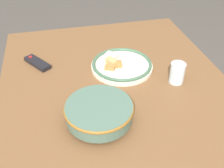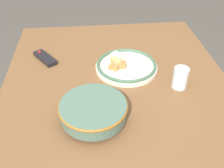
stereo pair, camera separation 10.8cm
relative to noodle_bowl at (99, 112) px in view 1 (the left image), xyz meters
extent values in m
cube|color=brown|center=(0.20, -0.11, -0.06)|extent=(1.20, 1.00, 0.04)
cylinder|color=brown|center=(0.73, -0.54, -0.45)|extent=(0.06, 0.06, 0.74)
cylinder|color=brown|center=(0.73, 0.32, -0.45)|extent=(0.06, 0.06, 0.74)
cylinder|color=#4C6B5B|center=(0.00, 0.00, -0.04)|extent=(0.11, 0.11, 0.01)
cylinder|color=#4C6B5B|center=(0.00, 0.00, 0.00)|extent=(0.24, 0.24, 0.06)
cylinder|color=#B75B23|center=(0.00, 0.00, 0.00)|extent=(0.22, 0.22, 0.05)
torus|color=#936023|center=(0.00, 0.00, 0.02)|extent=(0.25, 0.25, 0.01)
cylinder|color=silver|center=(0.31, -0.17, -0.03)|extent=(0.29, 0.29, 0.02)
torus|color=#42664C|center=(0.31, -0.17, -0.02)|extent=(0.28, 0.28, 0.01)
cube|color=tan|center=(0.32, -0.12, -0.01)|extent=(0.06, 0.05, 0.03)
cube|color=#B2753D|center=(0.29, -0.10, -0.02)|extent=(0.04, 0.05, 0.02)
cube|color=#B2753D|center=(0.31, -0.14, -0.01)|extent=(0.04, 0.05, 0.02)
cube|color=silver|center=(0.38, -0.13, -0.01)|extent=(0.07, 0.07, 0.02)
cube|color=black|center=(0.43, 0.22, -0.03)|extent=(0.15, 0.13, 0.02)
cylinder|color=red|center=(0.48, 0.25, -0.02)|extent=(0.02, 0.02, 0.00)
cylinder|color=silver|center=(0.16, -0.37, 0.00)|extent=(0.06, 0.06, 0.09)
camera|label=1|loc=(-0.68, 0.11, 0.65)|focal=42.00mm
camera|label=2|loc=(-0.70, 0.00, 0.65)|focal=42.00mm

